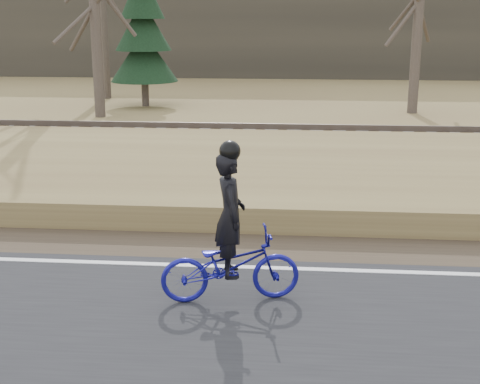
{
  "coord_description": "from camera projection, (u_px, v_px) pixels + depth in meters",
  "views": [
    {
      "loc": [
        2.78,
        -8.74,
        3.63
      ],
      "look_at": [
        1.98,
        0.5,
        1.1
      ],
      "focal_mm": 50.0,
      "sensor_mm": 36.0,
      "label": 1
    }
  ],
  "objects": [
    {
      "name": "ground",
      "position": [
        100.0,
        272.0,
        9.59
      ],
      "size": [
        120.0,
        120.0,
        0.0
      ],
      "primitive_type": "plane",
      "color": "olive",
      "rests_on": "ground"
    },
    {
      "name": "road",
      "position": [
        32.0,
        357.0,
        7.18
      ],
      "size": [
        120.0,
        6.0,
        0.06
      ],
      "primitive_type": "cube",
      "color": "black",
      "rests_on": "ground"
    },
    {
      "name": "edge_line",
      "position": [
        103.0,
        262.0,
        9.76
      ],
      "size": [
        120.0,
        0.12,
        0.01
      ],
      "primitive_type": "cube",
      "color": "silver",
      "rests_on": "road"
    },
    {
      "name": "shoulder",
      "position": [
        121.0,
        242.0,
        10.74
      ],
      "size": [
        120.0,
        1.6,
        0.04
      ],
      "primitive_type": "cube",
      "color": "#473A2B",
      "rests_on": "ground"
    },
    {
      "name": "embankment",
      "position": [
        159.0,
        184.0,
        13.57
      ],
      "size": [
        120.0,
        5.0,
        0.44
      ],
      "primitive_type": "cube",
      "color": "olive",
      "rests_on": "ground"
    },
    {
      "name": "ballast",
      "position": [
        189.0,
        147.0,
        17.22
      ],
      "size": [
        120.0,
        3.0,
        0.45
      ],
      "primitive_type": "cube",
      "color": "slate",
      "rests_on": "ground"
    },
    {
      "name": "railroad",
      "position": [
        188.0,
        135.0,
        17.14
      ],
      "size": [
        120.0,
        2.4,
        0.29
      ],
      "color": "black",
      "rests_on": "ballast"
    },
    {
      "name": "treeline_backdrop",
      "position": [
        250.0,
        22.0,
        37.63
      ],
      "size": [
        120.0,
        4.0,
        6.0
      ],
      "primitive_type": "cube",
      "color": "#383328",
      "rests_on": "ground"
    },
    {
      "name": "cyclist",
      "position": [
        230.0,
        252.0,
        8.36
      ],
      "size": [
        1.84,
        0.96,
        2.06
      ],
      "rotation": [
        0.0,
        0.0,
        1.78
      ],
      "color": "navy",
      "rests_on": "road"
    },
    {
      "name": "bare_tree_center",
      "position": [
        419.0,
        3.0,
        23.38
      ],
      "size": [
        0.36,
        0.36,
        7.76
      ],
      "primitive_type": "cylinder",
      "color": "brown",
      "rests_on": "ground"
    },
    {
      "name": "conifer",
      "position": [
        143.0,
        27.0,
        25.4
      ],
      "size": [
        2.6,
        2.6,
        6.37
      ],
      "color": "brown",
      "rests_on": "ground"
    }
  ]
}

